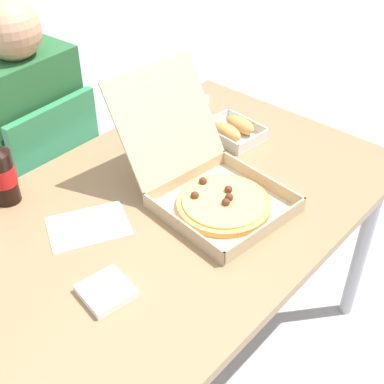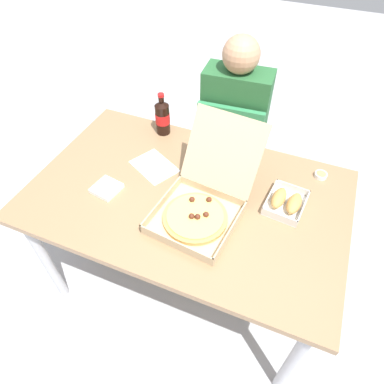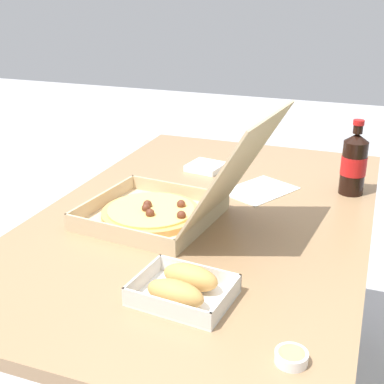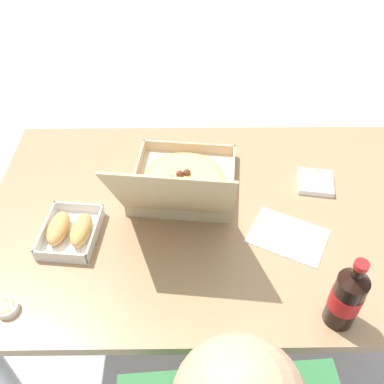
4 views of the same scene
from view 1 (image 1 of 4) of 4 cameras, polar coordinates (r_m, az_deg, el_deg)
name	(u,v)px [view 1 (image 1 of 4)]	position (r m, az deg, el deg)	size (l,w,h in m)	color
ground_plane	(174,357)	(2.00, -1.94, -17.61)	(10.00, 10.00, 0.00)	#B2B2B7
dining_table	(170,225)	(1.52, -2.45, -3.59)	(1.37, 0.87, 0.72)	#997551
chair	(44,180)	(2.05, -15.90, 1.30)	(0.43, 0.43, 0.83)	#338451
diner_person	(24,128)	(1.98, -17.97, 6.71)	(0.37, 0.42, 1.15)	#333847
pizza_box_open	(212,188)	(1.45, 2.22, 0.49)	(0.37, 0.51, 0.32)	tan
bread_side_box	(233,130)	(1.76, 4.54, 6.84)	(0.17, 0.20, 0.06)	white
cola_bottle	(2,173)	(1.52, -20.13, 1.96)	(0.07, 0.07, 0.22)	black
paper_menu	(88,226)	(1.42, -11.29, -3.69)	(0.21, 0.15, 0.00)	white
napkin_pile	(106,291)	(1.24, -9.38, -10.67)	(0.11, 0.11, 0.02)	white
dipping_sauce_cup	(202,99)	(1.97, 1.06, 10.10)	(0.06, 0.06, 0.02)	white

